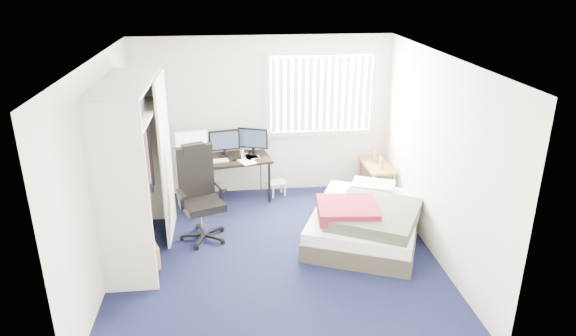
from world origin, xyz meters
The scene contains 10 objects.
ground centered at (0.00, 0.00, 0.00)m, with size 4.20×4.20×0.00m, color black.
room_shell centered at (0.00, 0.00, 1.51)m, with size 4.20×4.20×4.20m.
window_assembly centered at (0.90, 2.04, 1.60)m, with size 1.72×0.09×1.32m.
closet centered at (-1.67, 0.27, 1.35)m, with size 0.64×1.84×2.22m.
desk centered at (-0.65, 1.76, 0.74)m, with size 1.52×0.92×1.16m.
office_chair centered at (-0.96, 0.61, 0.49)m, with size 0.78×0.78×1.29m.
footstool centered at (0.18, 1.85, 0.18)m, with size 0.34×0.31×0.23m.
nightstand centered at (1.75, 1.64, 0.48)m, with size 0.43×0.81×0.73m.
bed centered at (1.24, 0.30, 0.27)m, with size 1.98×2.22×0.61m.
pine_box centered at (-1.65, -0.13, 0.14)m, with size 0.38×0.28×0.28m, color #A18350.
Camera 1 is at (-0.48, -5.71, 3.42)m, focal length 32.00 mm.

